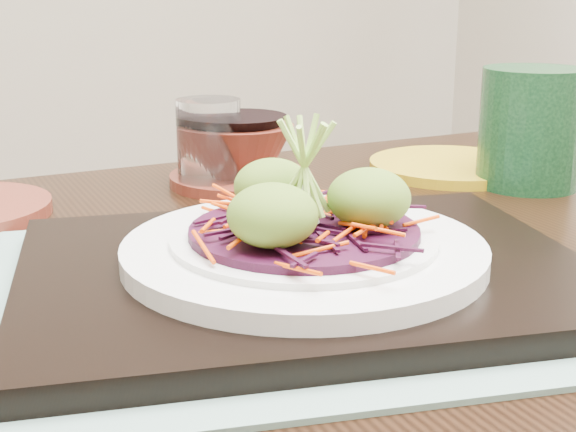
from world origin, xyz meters
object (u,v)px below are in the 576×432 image
serving_tray (304,272)px  terracotta_bowl_set (241,158)px  dining_table (319,383)px  water_glass (209,145)px  yellow_plate (452,166)px  green_jar (531,128)px  white_plate (304,249)px

serving_tray → terracotta_bowl_set: bearing=88.5°
dining_table → water_glass: water_glass is taller
dining_table → serving_tray: bearing=-133.0°
terracotta_bowl_set → yellow_plate: terracotta_bowl_set is taller
terracotta_bowl_set → green_jar: size_ratio=1.41×
white_plate → terracotta_bowl_set: (0.11, 0.28, -0.00)m
yellow_plate → serving_tray: bearing=-148.9°
white_plate → water_glass: (0.07, 0.28, 0.02)m
white_plate → terracotta_bowl_set: bearing=68.3°
white_plate → green_jar: bearing=17.7°
terracotta_bowl_set → white_plate: bearing=-111.7°
water_glass → serving_tray: bearing=-104.9°
water_glass → green_jar: (0.28, -0.17, 0.01)m
serving_tray → green_jar: bearing=37.8°
water_glass → dining_table: bearing=-98.8°
white_plate → water_glass: 0.29m
green_jar → water_glass: bearing=149.7°
serving_tray → water_glass: water_glass is taller
dining_table → white_plate: 0.13m
water_glass → yellow_plate: size_ratio=0.50×
serving_tray → white_plate: size_ratio=1.54×
serving_tray → white_plate: bearing=-69.8°
dining_table → green_jar: green_jar is taller
serving_tray → yellow_plate: size_ratio=2.09×
terracotta_bowl_set → yellow_plate: size_ratio=0.93×
white_plate → green_jar: green_jar is taller
dining_table → green_jar: 0.37m
yellow_plate → dining_table: bearing=-150.1°
serving_tray → white_plate: white_plate is taller
dining_table → yellow_plate: bearing=36.8°
dining_table → terracotta_bowl_set: bearing=80.0°
water_glass → terracotta_bowl_set: bearing=5.1°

